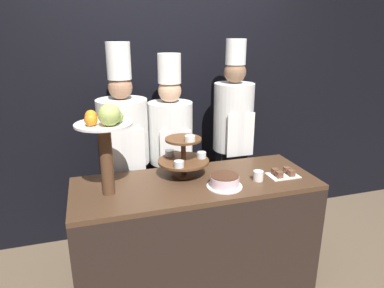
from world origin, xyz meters
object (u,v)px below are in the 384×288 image
object	(u,v)px
cup_white	(258,176)
cake_round	(225,181)
chef_center_right	(233,134)
chef_center_left	(171,148)
tiered_stand	(184,156)
cake_square_tray	(283,173)
chef_left	(124,150)
fruit_pedestal	(106,133)

from	to	relation	value
cup_white	cake_round	bearing A→B (deg)	-173.54
chef_center_right	chef_center_left	bearing A→B (deg)	179.99
tiered_stand	chef_center_right	size ratio (longest dim) A/B	0.20
cake_round	cake_square_tray	distance (m)	0.49
chef_left	chef_center_right	distance (m)	0.97
fruit_pedestal	chef_left	world-z (taller)	chef_left
tiered_stand	chef_center_left	bearing A→B (deg)	88.17
chef_center_right	cake_square_tray	bearing A→B (deg)	-80.22
cake_round	chef_center_left	world-z (taller)	chef_center_left
fruit_pedestal	chef_center_left	world-z (taller)	chef_center_left
tiered_stand	cake_round	bearing A→B (deg)	-50.56
cake_square_tray	cake_round	bearing A→B (deg)	-173.85
chef_center_right	cake_round	bearing A→B (deg)	-117.04
cake_round	chef_center_right	xyz separation A→B (m)	(0.37, 0.73, 0.10)
cup_white	chef_center_right	world-z (taller)	chef_center_right
cake_round	chef_center_right	bearing A→B (deg)	62.96
chef_center_left	chef_center_right	distance (m)	0.58
fruit_pedestal	cake_round	xyz separation A→B (m)	(0.76, -0.11, -0.38)
cake_round	cup_white	size ratio (longest dim) A/B	3.42
cup_white	chef_center_right	bearing A→B (deg)	81.88
chef_left	chef_center_left	world-z (taller)	chef_left
cake_square_tray	chef_left	distance (m)	1.28
chef_center_left	cake_round	bearing A→B (deg)	-74.50
cup_white	cake_square_tray	xyz separation A→B (m)	(0.22, 0.02, -0.02)
cake_square_tray	chef_center_right	world-z (taller)	chef_center_right
chef_center_left	cup_white	bearing A→B (deg)	-55.79
cup_white	chef_left	size ratio (longest dim) A/B	0.04
cup_white	chef_left	xyz separation A→B (m)	(-0.87, 0.70, 0.06)
fruit_pedestal	chef_center_right	xyz separation A→B (m)	(1.13, 0.61, -0.28)
tiered_stand	cake_round	world-z (taller)	tiered_stand
chef_center_left	chef_center_right	bearing A→B (deg)	-0.01
fruit_pedestal	cake_round	bearing A→B (deg)	-8.56
fruit_pedestal	cup_white	size ratio (longest dim) A/B	8.50
cup_white	cake_square_tray	bearing A→B (deg)	5.76
cup_white	chef_center_right	distance (m)	0.71
tiered_stand	cup_white	xyz separation A→B (m)	(0.49, -0.23, -0.12)
chef_center_left	tiered_stand	bearing A→B (deg)	-91.83
tiered_stand	fruit_pedestal	bearing A→B (deg)	-164.62
fruit_pedestal	cake_square_tray	world-z (taller)	fruit_pedestal
tiered_stand	cake_round	xyz separation A→B (m)	(0.22, -0.26, -0.12)
cake_square_tray	chef_left	size ratio (longest dim) A/B	0.12
cake_round	chef_center_left	xyz separation A→B (m)	(-0.20, 0.73, 0.02)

